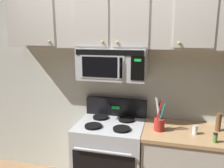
{
  "coord_description": "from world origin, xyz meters",
  "views": [
    {
      "loc": [
        0.62,
        -1.96,
        1.91
      ],
      "look_at": [
        0.0,
        0.49,
        1.35
      ],
      "focal_mm": 36.82,
      "sensor_mm": 36.0,
      "label": 1
    }
  ],
  "objects": [
    {
      "name": "over_range_microwave",
      "position": [
        -0.0,
        0.54,
        1.58
      ],
      "size": [
        0.76,
        0.43,
        0.35
      ],
      "color": "#B7BABF"
    },
    {
      "name": "spice_jar",
      "position": [
        1.07,
        0.21,
        0.95
      ],
      "size": [
        0.04,
        0.04,
        0.1
      ],
      "color": "#4C7F33",
      "rests_on": "counter_segment"
    },
    {
      "name": "utensil_crock_red",
      "position": [
        0.55,
        0.37,
        0.99
      ],
      "size": [
        0.11,
        0.11,
        0.36
      ],
      "color": "red",
      "rests_on": "counter_segment"
    },
    {
      "name": "stove_range",
      "position": [
        0.0,
        0.42,
        0.47
      ],
      "size": [
        0.76,
        0.69,
        1.12
      ],
      "color": "#B7BABF",
      "rests_on": "ground_plane"
    },
    {
      "name": "back_wall",
      "position": [
        0.0,
        0.79,
        1.35
      ],
      "size": [
        5.2,
        0.1,
        2.7
      ],
      "primitive_type": "cube",
      "color": "silver",
      "rests_on": "ground_plane"
    },
    {
      "name": "salt_shaker",
      "position": [
        0.91,
        0.36,
        0.95
      ],
      "size": [
        0.05,
        0.05,
        0.09
      ],
      "color": "white",
      "rests_on": "counter_segment"
    },
    {
      "name": "upper_cabinets",
      "position": [
        -0.0,
        0.57,
        2.02
      ],
      "size": [
        2.5,
        0.36,
        0.55
      ],
      "color": "#BCB7AD"
    },
    {
      "name": "pepper_mill",
      "position": [
        1.15,
        0.51,
        1.0
      ],
      "size": [
        0.05,
        0.05,
        0.19
      ],
      "primitive_type": "cylinder",
      "color": "brown",
      "rests_on": "counter_segment"
    }
  ]
}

